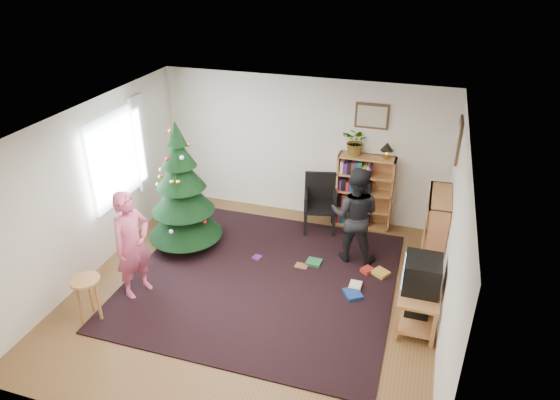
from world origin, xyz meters
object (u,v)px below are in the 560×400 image
(bookshelf_back, at_px, (364,191))
(stool, at_px, (87,288))
(bookshelf_right, at_px, (434,235))
(crt_tv, at_px, (422,274))
(person_by_chair, at_px, (355,215))
(table_lamp, at_px, (387,148))
(armchair, at_px, (321,200))
(potted_plant, at_px, (356,142))
(tv_stand, at_px, (418,302))
(picture_back, at_px, (372,116))
(christmas_tree, at_px, (182,197))
(person_standing, at_px, (132,245))
(picture_right, at_px, (459,140))

(bookshelf_back, height_order, stool, bookshelf_back)
(bookshelf_right, xyz_separation_m, crt_tv, (-0.12, -1.19, 0.10))
(person_by_chair, xyz_separation_m, table_lamp, (0.29, 1.09, 0.72))
(armchair, bearing_deg, potted_plant, 15.88)
(bookshelf_right, distance_m, tv_stand, 1.25)
(potted_plant, bearing_deg, picture_back, 33.89)
(christmas_tree, distance_m, person_standing, 1.31)
(christmas_tree, height_order, person_standing, christmas_tree)
(armchair, distance_m, stool, 4.00)
(crt_tv, bearing_deg, bookshelf_right, 84.13)
(picture_right, height_order, christmas_tree, picture_right)
(crt_tv, xyz_separation_m, stool, (-4.10, -1.20, -0.28))
(tv_stand, distance_m, armchair, 2.70)
(bookshelf_back, relative_size, crt_tv, 2.65)
(crt_tv, bearing_deg, picture_right, 81.47)
(bookshelf_back, bearing_deg, christmas_tree, -149.95)
(tv_stand, height_order, table_lamp, table_lamp)
(picture_right, distance_m, table_lamp, 1.27)
(picture_back, height_order, table_lamp, picture_back)
(crt_tv, bearing_deg, bookshelf_back, 114.82)
(crt_tv, bearing_deg, christmas_tree, 168.06)
(bookshelf_back, xyz_separation_m, table_lamp, (0.30, 0.00, 0.83))
(table_lamp, bearing_deg, picture_right, -29.90)
(armchair, xyz_separation_m, potted_plant, (0.48, 0.27, 1.01))
(stool, xyz_separation_m, table_lamp, (3.33, 3.51, 1.00))
(bookshelf_back, height_order, tv_stand, bookshelf_back)
(bookshelf_right, height_order, stool, bookshelf_right)
(tv_stand, bearing_deg, picture_back, 113.64)
(potted_plant, bearing_deg, bookshelf_right, -38.72)
(picture_right, xyz_separation_m, bookshelf_back, (-1.33, 0.59, -1.29))
(picture_back, relative_size, christmas_tree, 0.26)
(bookshelf_back, xyz_separation_m, person_by_chair, (0.01, -1.09, 0.11))
(bookshelf_back, relative_size, table_lamp, 4.60)
(potted_plant, height_order, table_lamp, potted_plant)
(bookshelf_back, height_order, potted_plant, potted_plant)
(person_by_chair, relative_size, table_lamp, 5.49)
(christmas_tree, distance_m, crt_tv, 3.79)
(bookshelf_back, bearing_deg, stool, -130.79)
(stool, height_order, person_by_chair, person_by_chair)
(picture_back, distance_m, bookshelf_right, 2.15)
(person_standing, bearing_deg, picture_back, -21.66)
(person_by_chair, height_order, potted_plant, potted_plant)
(stool, bearing_deg, crt_tv, 16.31)
(bookshelf_back, bearing_deg, picture_back, 89.59)
(armchair, distance_m, table_lamp, 1.40)
(picture_back, height_order, crt_tv, picture_back)
(bookshelf_back, bearing_deg, person_by_chair, -89.31)
(bookshelf_right, relative_size, armchair, 1.33)
(picture_right, height_order, bookshelf_right, picture_right)
(picture_right, bearing_deg, christmas_tree, -166.71)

